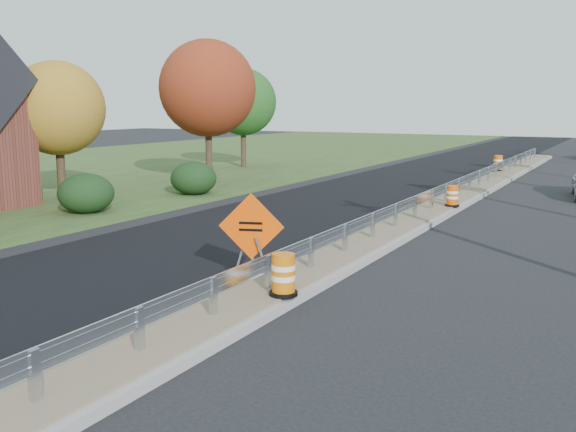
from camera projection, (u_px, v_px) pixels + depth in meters
The scene contains 14 objects.
ground at pixel (372, 244), 18.79m from camera, with size 140.00×140.00×0.00m, color black.
grass_verge_near at pixel (61, 172), 38.80m from camera, with size 30.00×120.00×0.03m, color #2C481E.
milled_overlay at pixel (362, 194), 29.51m from camera, with size 7.20×120.00×0.01m, color black.
median at pixel (445, 204), 25.68m from camera, with size 1.60×55.00×0.23m.
guardrail at pixel (453, 186), 26.44m from camera, with size 0.10×46.15×0.72m.
hedge_mid at pixel (86, 193), 24.11m from camera, with size 2.09×2.09×1.52m, color black.
hedge_north at pixel (194, 178), 29.06m from camera, with size 2.09×2.09×1.52m, color black.
tree_near_yellow at pixel (57, 109), 26.96m from camera, with size 3.96×3.96×5.88m.
tree_near_red at pixel (208, 88), 32.76m from camera, with size 4.95×4.95×7.35m.
tree_near_back at pixel (243, 102), 41.20m from camera, with size 4.29×4.29×6.37m.
caution_sign at pixel (252, 261), 14.61m from camera, with size 1.44×0.63×2.09m.
barrel_median_near at pixel (283, 275), 12.95m from camera, with size 0.58×0.58×0.86m.
barrel_median_mid at pixel (452, 196), 24.38m from camera, with size 0.54×0.54×0.79m.
barrel_median_far at pixel (498, 163), 37.43m from camera, with size 0.62×0.62×0.90m.
Camera 1 is at (6.67, -17.30, 4.04)m, focal length 40.00 mm.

